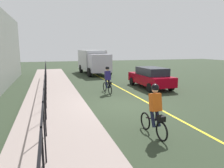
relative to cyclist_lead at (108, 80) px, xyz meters
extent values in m
plane|color=#2B3725|center=(-3.22, 0.16, -0.91)|extent=(80.00, 80.00, 0.00)
cube|color=yellow|center=(-3.22, -1.44, -0.91)|extent=(36.00, 0.12, 0.01)
cube|color=gray|center=(-3.22, 3.56, -0.84)|extent=(40.00, 3.20, 0.15)
cylinder|color=black|center=(-8.06, 3.96, 0.04)|extent=(0.04, 0.04, 1.60)
cylinder|color=black|center=(-6.39, 3.96, 0.04)|extent=(0.04, 0.04, 1.60)
cylinder|color=black|center=(-4.72, 3.96, 0.04)|extent=(0.04, 0.04, 1.60)
cylinder|color=black|center=(-3.06, 3.96, 0.04)|extent=(0.04, 0.04, 1.60)
cylinder|color=black|center=(-1.39, 3.96, 0.04)|extent=(0.04, 0.04, 1.60)
cylinder|color=black|center=(0.28, 3.96, 0.04)|extent=(0.04, 0.04, 1.60)
cylinder|color=black|center=(1.94, 3.96, 0.04)|extent=(0.04, 0.04, 1.60)
cylinder|color=black|center=(3.61, 3.96, 0.04)|extent=(0.04, 0.04, 1.60)
cylinder|color=black|center=(5.28, 3.96, 0.04)|extent=(0.04, 0.04, 1.60)
cylinder|color=black|center=(6.94, 3.96, 0.04)|extent=(0.04, 0.04, 1.60)
cylinder|color=black|center=(8.61, 3.96, 0.04)|extent=(0.04, 0.04, 1.60)
cube|color=black|center=(-2.22, 3.96, 0.79)|extent=(21.67, 0.04, 0.04)
torus|color=black|center=(0.60, 0.04, -0.58)|extent=(0.66, 0.10, 0.66)
torus|color=black|center=(-0.44, -0.03, -0.58)|extent=(0.66, 0.10, 0.66)
cube|color=black|center=(0.08, 0.01, -0.33)|extent=(0.93, 0.10, 0.24)
cylinder|color=black|center=(-0.07, 0.00, -0.18)|extent=(0.03, 0.03, 0.35)
cube|color=navy|center=(-0.02, 0.00, 0.29)|extent=(0.36, 0.38, 0.63)
sphere|color=tan|center=(0.03, 0.00, 0.71)|extent=(0.22, 0.22, 0.22)
sphere|color=black|center=(0.03, 0.00, 0.78)|extent=(0.26, 0.26, 0.26)
cylinder|color=#191E38|center=(-0.05, 0.10, -0.23)|extent=(0.34, 0.14, 0.65)
cylinder|color=#191E38|center=(-0.03, -0.10, -0.23)|extent=(0.34, 0.14, 0.65)
cube|color=black|center=(-0.39, -0.02, -0.16)|extent=(0.25, 0.21, 0.18)
torus|color=black|center=(-6.51, 0.44, -0.58)|extent=(0.66, 0.10, 0.66)
torus|color=black|center=(-7.56, 0.37, -0.58)|extent=(0.66, 0.10, 0.66)
cube|color=black|center=(-7.04, 0.40, -0.33)|extent=(0.93, 0.10, 0.24)
cylinder|color=black|center=(-7.19, 0.39, -0.18)|extent=(0.03, 0.03, 0.35)
cube|color=#D05412|center=(-7.14, 0.40, 0.29)|extent=(0.36, 0.38, 0.63)
sphere|color=tan|center=(-7.09, 0.40, 0.71)|extent=(0.22, 0.22, 0.22)
sphere|color=black|center=(-7.09, 0.40, 0.78)|extent=(0.26, 0.26, 0.26)
cylinder|color=#191E38|center=(-7.16, 0.49, -0.23)|extent=(0.34, 0.14, 0.65)
cylinder|color=#191E38|center=(-7.15, 0.30, -0.23)|extent=(0.34, 0.14, 0.65)
cube|color=black|center=(-7.51, 0.37, -0.16)|extent=(0.25, 0.21, 0.18)
cube|color=#980113|center=(0.92, -3.69, -0.24)|extent=(4.44, 1.89, 0.70)
cube|color=#1E232D|center=(0.72, -3.70, 0.39)|extent=(2.50, 1.64, 0.56)
cylinder|color=black|center=(2.40, -2.81, -0.59)|extent=(0.64, 0.23, 0.64)
cylinder|color=black|center=(2.43, -4.51, -0.59)|extent=(0.64, 0.23, 0.64)
cylinder|color=black|center=(-0.59, -2.87, -0.59)|extent=(0.64, 0.23, 0.64)
cylinder|color=black|center=(-0.56, -4.57, -0.59)|extent=(0.64, 0.23, 0.64)
cube|color=#B5B7B9|center=(11.71, -1.38, 0.72)|extent=(4.87, 2.63, 2.30)
cube|color=#BAB5C8|center=(8.29, -1.55, 0.52)|extent=(1.93, 2.30, 1.90)
cylinder|color=black|center=(8.49, -2.66, -0.43)|extent=(0.97, 0.35, 0.96)
cylinder|color=black|center=(8.38, -0.42, -0.43)|extent=(0.97, 0.35, 0.96)
cylinder|color=black|center=(12.82, -2.45, -0.43)|extent=(0.97, 0.35, 0.96)
cylinder|color=black|center=(12.71, -0.21, -0.43)|extent=(0.97, 0.35, 0.96)
camera|label=1|loc=(-13.12, 3.81, 2.08)|focal=33.00mm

